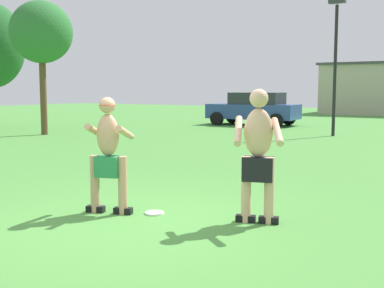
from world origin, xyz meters
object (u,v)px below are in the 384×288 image
(player_with_cap, at_px, (108,150))
(player_in_black, at_px, (258,152))
(frisbee, at_px, (154,213))
(tree_near_building, at_px, (41,33))
(car_blue_mid_lot, at_px, (254,108))
(lamp_post, at_px, (336,51))

(player_with_cap, bearing_deg, player_in_black, 17.30)
(frisbee, height_order, tree_near_building, tree_near_building)
(car_blue_mid_lot, xyz_separation_m, lamp_post, (4.82, -3.47, 2.32))
(frisbee, xyz_separation_m, tree_near_building, (-10.74, 7.59, 3.83))
(lamp_post, bearing_deg, frisbee, -85.01)
(frisbee, bearing_deg, player_in_black, 12.97)
(car_blue_mid_lot, relative_size, tree_near_building, 0.87)
(player_with_cap, bearing_deg, lamp_post, 92.41)
(player_in_black, height_order, car_blue_mid_lot, player_in_black)
(player_with_cap, distance_m, lamp_post, 13.38)
(car_blue_mid_lot, height_order, tree_near_building, tree_near_building)
(car_blue_mid_lot, distance_m, lamp_post, 6.38)
(frisbee, distance_m, lamp_post, 13.31)
(player_in_black, distance_m, car_blue_mid_lot, 17.64)
(player_with_cap, height_order, lamp_post, lamp_post)
(player_in_black, height_order, frisbee, player_in_black)
(player_with_cap, height_order, frisbee, player_with_cap)
(player_in_black, relative_size, tree_near_building, 0.35)
(player_with_cap, bearing_deg, frisbee, 27.20)
(player_in_black, bearing_deg, car_blue_mid_lot, 114.70)
(player_in_black, bearing_deg, lamp_post, 101.49)
(player_with_cap, distance_m, car_blue_mid_lot, 17.49)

